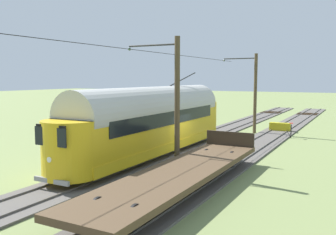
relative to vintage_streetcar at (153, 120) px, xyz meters
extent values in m
plane|color=olive|center=(-2.36, -1.33, -2.26)|extent=(220.00, 220.00, 0.00)
cube|color=#56514C|center=(-4.72, -1.33, -2.21)|extent=(2.80, 80.00, 0.10)
cube|color=#59544C|center=(-4.01, -1.33, -2.12)|extent=(0.07, 80.00, 0.08)
cube|color=#59544C|center=(-5.44, -1.33, -2.12)|extent=(0.07, 80.00, 0.08)
cube|color=#382819|center=(-4.72, -33.33, -2.15)|extent=(2.50, 0.24, 0.08)
cube|color=#382819|center=(-4.72, -32.68, -2.15)|extent=(2.50, 0.24, 0.08)
cube|color=#382819|center=(-4.72, -32.03, -2.15)|extent=(2.50, 0.24, 0.08)
cube|color=#382819|center=(-4.72, -31.38, -2.15)|extent=(2.50, 0.24, 0.08)
cube|color=#382819|center=(-4.72, -30.73, -2.15)|extent=(2.50, 0.24, 0.08)
cube|color=#56514C|center=(0.00, -1.33, -2.21)|extent=(2.80, 80.00, 0.10)
cube|color=#59544C|center=(0.72, -1.33, -2.12)|extent=(0.07, 80.00, 0.08)
cube|color=#59544C|center=(-0.72, -1.33, -2.12)|extent=(0.07, 80.00, 0.08)
cube|color=#382819|center=(0.00, -33.33, -2.15)|extent=(2.50, 0.24, 0.08)
cube|color=#382819|center=(0.00, -32.68, -2.15)|extent=(2.50, 0.24, 0.08)
cube|color=#382819|center=(0.00, -32.03, -2.15)|extent=(2.50, 0.24, 0.08)
cube|color=#382819|center=(0.00, -31.38, -2.15)|extent=(2.50, 0.24, 0.08)
cube|color=#382819|center=(0.00, -30.73, -2.15)|extent=(2.50, 0.24, 0.08)
cube|color=gold|center=(0.00, -0.01, -1.55)|extent=(2.65, 14.57, 0.55)
cube|color=gold|center=(0.00, -0.01, -0.80)|extent=(2.55, 14.57, 0.95)
cube|color=gold|center=(0.00, -0.01, 0.20)|extent=(2.55, 14.57, 1.05)
cylinder|color=#B7B7B2|center=(0.00, -0.01, 0.72)|extent=(2.65, 14.28, 2.65)
cylinder|color=gold|center=(0.00, 7.23, -0.55)|extent=(2.55, 2.55, 2.55)
cylinder|color=gold|center=(0.00, -7.24, -0.55)|extent=(2.55, 2.55, 2.55)
cube|color=black|center=(0.00, 8.36, 0.46)|extent=(1.63, 0.08, 0.36)
cube|color=black|center=(0.00, 8.40, 0.15)|extent=(1.73, 0.06, 0.80)
cube|color=black|center=(1.29, -0.01, 0.20)|extent=(0.04, 12.24, 0.80)
cube|color=black|center=(-1.29, -0.01, 0.20)|extent=(0.04, 12.24, 0.80)
cylinder|color=silver|center=(0.00, 8.49, -0.80)|extent=(0.24, 0.06, 0.24)
cube|color=gray|center=(0.00, 8.43, -1.73)|extent=(1.94, 0.12, 0.20)
cylinder|color=black|center=(0.00, -4.20, 2.51)|extent=(0.07, 4.03, 0.98)
cylinder|color=black|center=(0.72, 4.66, -1.70)|extent=(0.10, 0.76, 0.76)
cylinder|color=black|center=(-0.72, 4.66, -1.70)|extent=(0.10, 0.76, 0.76)
cylinder|color=black|center=(0.72, -4.67, -1.70)|extent=(0.10, 0.76, 0.76)
cylinder|color=black|center=(-0.72, -4.67, -1.70)|extent=(0.10, 0.76, 0.76)
cube|color=brown|center=(-4.72, 5.74, -1.40)|extent=(2.80, 13.11, 0.25)
cube|color=#33281E|center=(-4.72, -0.62, -0.88)|extent=(2.80, 0.10, 0.80)
cylinder|color=black|center=(-5.44, 1.15, -1.66)|extent=(0.10, 0.84, 0.84)
cylinder|color=black|center=(-4.01, 1.15, -1.66)|extent=(0.10, 0.84, 0.84)
cylinder|color=black|center=(-5.44, 10.33, -1.66)|extent=(0.10, 0.84, 0.84)
cylinder|color=black|center=(-4.01, 10.33, -1.66)|extent=(0.10, 0.84, 0.84)
cylinder|color=#4C3D28|center=(-2.92, -12.58, 1.21)|extent=(0.28, 0.28, 6.94)
cylinder|color=#2D2D2D|center=(-1.46, -12.58, 4.28)|extent=(2.92, 0.10, 0.10)
sphere|color=#334733|center=(0.00, -12.58, 4.13)|extent=(0.16, 0.16, 0.16)
cylinder|color=#4C3D28|center=(-2.92, 2.50, 1.21)|extent=(0.28, 0.28, 6.94)
cylinder|color=#2D2D2D|center=(-1.46, 2.50, 4.28)|extent=(2.92, 0.10, 0.10)
sphere|color=#334733|center=(0.00, 2.50, 4.13)|extent=(0.16, 0.16, 0.16)
cylinder|color=black|center=(0.00, 10.05, 4.13)|extent=(0.03, 49.25, 0.03)
cylinder|color=black|center=(-1.46, -12.58, 4.28)|extent=(2.92, 0.02, 0.02)
cylinder|color=black|center=(-6.27, -11.17, -1.71)|extent=(0.08, 0.08, 1.10)
cylinder|color=red|center=(-6.27, -11.17, -1.04)|extent=(0.30, 0.30, 0.03)
cylinder|color=#262626|center=(-6.09, -11.17, -1.91)|extent=(0.33, 0.04, 0.54)
cube|color=#B2A519|center=(-4.72, -14.50, -1.86)|extent=(1.80, 0.60, 0.80)
camera|label=1|loc=(-11.48, 19.41, 2.57)|focal=39.48mm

